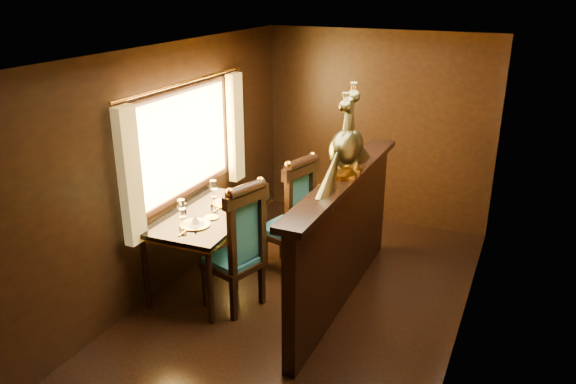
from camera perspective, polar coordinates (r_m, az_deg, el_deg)
name	(u,v)px	position (r m, az deg, el deg)	size (l,w,h in m)	color
ground	(300,308)	(5.73, 1.22, -11.67)	(5.00, 5.00, 0.00)	black
room_shell	(293,155)	(5.10, 0.56, 3.79)	(3.04, 5.04, 2.52)	black
partition	(343,237)	(5.53, 5.58, -4.59)	(0.26, 2.70, 1.36)	black
dining_table	(208,220)	(5.84, -8.15, -2.80)	(0.92, 1.44, 1.03)	black
chair_left	(241,245)	(5.38, -4.75, -5.35)	(0.61, 0.63, 1.36)	black
chair_right	(294,214)	(6.01, 0.64, -2.25)	(0.61, 0.63, 1.39)	black
peacock_left	(345,132)	(5.09, 5.80, 6.04)	(0.27, 0.71, 0.85)	#184835
peacock_right	(351,131)	(5.27, 6.43, 6.19)	(0.25, 0.67, 0.79)	#184835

